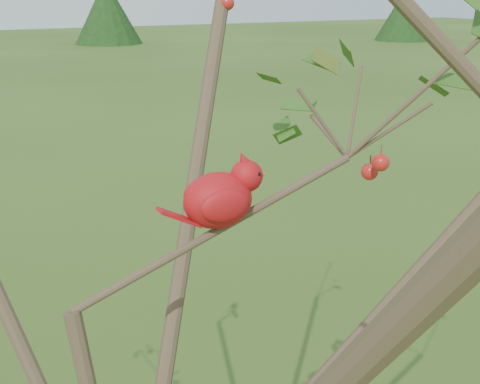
# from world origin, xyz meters

# --- Properties ---
(crabapple_tree) EXTENTS (2.35, 2.05, 2.95)m
(crabapple_tree) POSITION_xyz_m (0.03, -0.02, 2.12)
(crabapple_tree) COLOR #493827
(crabapple_tree) RESTS_ON ground
(cardinal) EXTENTS (0.24, 0.12, 0.17)m
(cardinal) POSITION_xyz_m (0.26, 0.07, 2.15)
(cardinal) COLOR red
(cardinal) RESTS_ON ground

